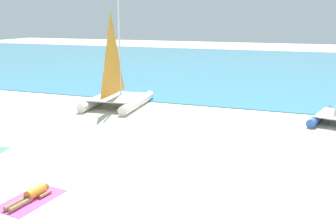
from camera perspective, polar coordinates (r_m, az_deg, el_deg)
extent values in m
plane|color=beige|center=(20.95, 4.33, -0.38)|extent=(120.00, 120.00, 0.00)
cube|color=teal|center=(42.26, 12.63, 6.56)|extent=(120.00, 40.00, 0.05)
cylinder|color=white|center=(23.63, -10.03, 1.74)|extent=(0.88, 4.68, 0.53)
cylinder|color=white|center=(22.69, -4.48, 1.41)|extent=(0.88, 4.68, 0.53)
cube|color=silver|center=(22.88, -7.55, 2.20)|extent=(2.66, 3.15, 0.07)
cylinder|color=silver|center=(23.10, -7.11, 9.19)|extent=(0.11, 0.11, 5.54)
pyramid|color=orange|center=(22.11, -8.21, 8.52)|extent=(0.25, 2.43, 4.65)
cylinder|color=blue|center=(21.21, 21.34, -0.54)|extent=(1.31, 3.72, 0.43)
cube|color=#D84C99|center=(12.12, -19.43, -12.00)|extent=(1.29, 2.00, 0.01)
cylinder|color=orange|center=(12.18, -18.81, -11.01)|extent=(0.36, 0.65, 0.30)
sphere|color=#8C6647|center=(12.44, -17.47, -10.36)|extent=(0.22, 0.22, 0.22)
cylinder|color=#8C6647|center=(11.88, -21.34, -12.31)|extent=(0.22, 0.79, 0.14)
cylinder|color=#8C6647|center=(11.76, -20.73, -12.54)|extent=(0.22, 0.79, 0.14)
cylinder|color=#8C6647|center=(12.46, -19.00, -10.90)|extent=(0.15, 0.46, 0.10)
cylinder|color=#8C6647|center=(12.17, -17.51, -11.39)|extent=(0.15, 0.46, 0.10)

